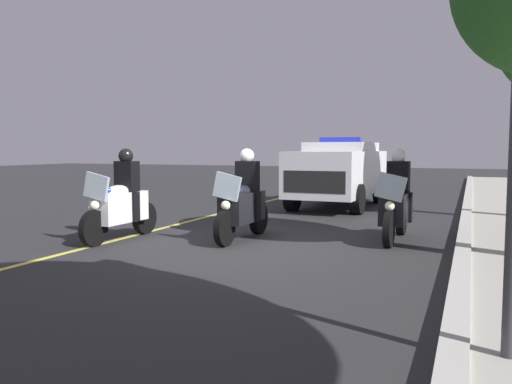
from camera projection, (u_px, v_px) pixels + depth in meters
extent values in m
plane|color=#28282B|center=(242.00, 245.00, 9.33)|extent=(80.00, 80.00, 0.00)
cube|color=#B7B5AD|center=(463.00, 257.00, 7.92)|extent=(48.00, 0.24, 0.15)
cube|color=#E0D14C|center=(131.00, 236.00, 10.24)|extent=(48.00, 0.12, 0.01)
cylinder|color=black|center=(94.00, 228.00, 9.14)|extent=(0.64, 0.13, 0.64)
cylinder|color=black|center=(145.00, 218.00, 10.51)|extent=(0.64, 0.15, 0.64)
cube|color=white|center=(120.00, 207.00, 9.78)|extent=(1.21, 0.47, 0.56)
ellipsoid|color=white|center=(118.00, 191.00, 9.71)|extent=(0.57, 0.33, 0.24)
cube|color=silver|center=(96.00, 187.00, 9.17)|extent=(0.07, 0.56, 0.53)
sphere|color=#F9F4CC|center=(95.00, 206.00, 9.15)|extent=(0.17, 0.17, 0.17)
sphere|color=red|center=(94.00, 190.00, 9.36)|extent=(0.09, 0.09, 0.09)
sphere|color=#1933F2|center=(109.00, 190.00, 9.23)|extent=(0.09, 0.09, 0.09)
cube|color=black|center=(127.00, 177.00, 9.95)|extent=(0.29, 0.41, 0.60)
cube|color=black|center=(134.00, 207.00, 9.86)|extent=(0.18, 0.14, 0.56)
cube|color=black|center=(117.00, 206.00, 10.02)|extent=(0.18, 0.14, 0.56)
sphere|color=black|center=(126.00, 156.00, 9.90)|extent=(0.28, 0.28, 0.28)
cylinder|color=black|center=(225.00, 228.00, 9.15)|extent=(0.64, 0.13, 0.64)
cylinder|color=black|center=(259.00, 218.00, 10.52)|extent=(0.64, 0.15, 0.64)
cube|color=black|center=(242.00, 207.00, 9.79)|extent=(1.21, 0.47, 0.56)
ellipsoid|color=black|center=(241.00, 191.00, 9.72)|extent=(0.57, 0.33, 0.24)
cube|color=silver|center=(227.00, 187.00, 9.18)|extent=(0.07, 0.56, 0.53)
sphere|color=#F9F4CC|center=(226.00, 206.00, 9.15)|extent=(0.17, 0.17, 0.17)
sphere|color=red|center=(222.00, 190.00, 9.37)|extent=(0.09, 0.09, 0.09)
sphere|color=#1933F2|center=(238.00, 190.00, 9.24)|extent=(0.09, 0.09, 0.09)
cube|color=black|center=(247.00, 177.00, 9.95)|extent=(0.29, 0.41, 0.60)
cube|color=black|center=(256.00, 207.00, 9.87)|extent=(0.18, 0.14, 0.56)
cube|color=black|center=(237.00, 206.00, 10.03)|extent=(0.18, 0.14, 0.56)
sphere|color=white|center=(247.00, 156.00, 9.90)|extent=(0.28, 0.28, 0.28)
cylinder|color=black|center=(389.00, 229.00, 9.04)|extent=(0.64, 0.13, 0.64)
cylinder|color=black|center=(402.00, 219.00, 10.41)|extent=(0.64, 0.15, 0.64)
cube|color=black|center=(396.00, 208.00, 9.69)|extent=(1.21, 0.47, 0.56)
ellipsoid|color=black|center=(396.00, 192.00, 9.61)|extent=(0.57, 0.33, 0.24)
cube|color=silver|center=(391.00, 187.00, 9.07)|extent=(0.07, 0.56, 0.53)
sphere|color=#F9F4CC|center=(390.00, 206.00, 9.05)|extent=(0.17, 0.17, 0.17)
sphere|color=red|center=(383.00, 190.00, 9.26)|extent=(0.09, 0.09, 0.09)
sphere|color=#1933F2|center=(401.00, 191.00, 9.14)|extent=(0.09, 0.09, 0.09)
cube|color=black|center=(398.00, 177.00, 9.85)|extent=(0.29, 0.41, 0.60)
cube|color=black|center=(408.00, 207.00, 9.76)|extent=(0.18, 0.14, 0.56)
cube|color=black|center=(387.00, 206.00, 9.92)|extent=(0.18, 0.14, 0.56)
sphere|color=white|center=(399.00, 156.00, 9.80)|extent=(0.28, 0.28, 0.28)
cube|color=silver|center=(339.00, 172.00, 15.34)|extent=(4.94, 2.00, 1.24)
cube|color=silver|center=(342.00, 149.00, 15.55)|extent=(2.44, 1.80, 0.36)
cube|color=#2633D8|center=(340.00, 140.00, 15.35)|extent=(0.31, 1.21, 0.14)
cube|color=black|center=(315.00, 182.00, 13.16)|extent=(0.15, 1.62, 0.56)
cylinder|color=black|center=(357.00, 199.00, 13.61)|extent=(0.81, 0.30, 0.80)
cylinder|color=black|center=(292.00, 197.00, 14.33)|extent=(0.81, 0.30, 0.80)
cylinder|color=black|center=(379.00, 191.00, 16.44)|extent=(0.81, 0.30, 0.80)
cylinder|color=black|center=(324.00, 189.00, 17.16)|extent=(0.81, 0.30, 0.80)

